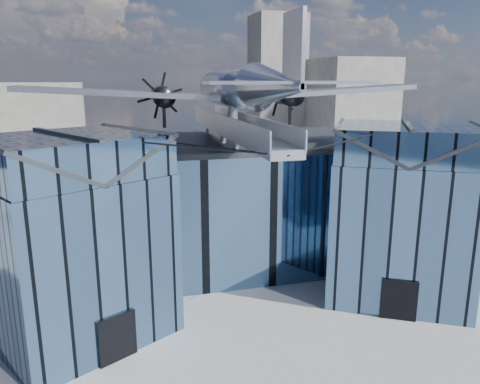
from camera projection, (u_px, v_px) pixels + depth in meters
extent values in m
plane|color=gray|center=(248.00, 303.00, 31.42)|extent=(120.00, 120.00, 0.00)
cube|color=#476B92|center=(218.00, 201.00, 38.75)|extent=(28.00, 14.00, 9.50)
cube|color=#2A2D33|center=(218.00, 142.00, 37.57)|extent=(28.00, 14.00, 0.40)
cube|color=#476B92|center=(76.00, 257.00, 26.74)|extent=(11.79, 11.43, 9.50)
cube|color=#476B92|center=(67.00, 156.00, 25.36)|extent=(11.56, 11.20, 2.20)
cube|color=#2A2D33|center=(25.00, 161.00, 23.81)|extent=(7.98, 9.23, 2.40)
cube|color=#2A2D33|center=(105.00, 151.00, 26.90)|extent=(7.98, 9.23, 2.40)
cube|color=#2A2D33|center=(65.00, 134.00, 25.08)|extent=(4.30, 7.10, 0.18)
cube|color=black|center=(117.00, 338.00, 24.77)|extent=(2.03, 1.32, 2.60)
cube|color=black|center=(143.00, 238.00, 29.83)|extent=(0.34, 0.34, 9.50)
cube|color=#476B92|center=(399.00, 227.00, 31.97)|extent=(11.79, 11.43, 9.50)
cube|color=#476B92|center=(407.00, 142.00, 30.59)|extent=(11.56, 11.20, 2.20)
cube|color=#2A2D33|center=(371.00, 141.00, 31.16)|extent=(7.98, 9.23, 2.40)
cube|color=#2A2D33|center=(444.00, 144.00, 30.02)|extent=(7.98, 9.23, 2.40)
cube|color=#2A2D33|center=(408.00, 125.00, 30.31)|extent=(4.30, 7.10, 0.18)
cube|color=black|center=(399.00, 300.00, 28.99)|extent=(2.03, 1.32, 2.60)
cube|color=black|center=(333.00, 222.00, 33.11)|extent=(0.34, 0.34, 9.50)
cube|color=#92979F|center=(234.00, 132.00, 32.08)|extent=(1.80, 21.00, 0.50)
cube|color=#92979F|center=(222.00, 123.00, 31.70)|extent=(0.08, 21.00, 1.10)
cube|color=#92979F|center=(247.00, 122.00, 32.15)|extent=(0.08, 21.00, 1.10)
cylinder|color=#92979F|center=(208.00, 128.00, 41.16)|extent=(0.44, 0.44, 1.35)
cylinder|color=#92979F|center=(223.00, 136.00, 35.52)|extent=(0.44, 0.44, 1.35)
cylinder|color=#92979F|center=(236.00, 143.00, 31.77)|extent=(0.44, 0.44, 1.35)
cylinder|color=#92979F|center=(233.00, 117.00, 32.32)|extent=(0.70, 0.70, 1.40)
cylinder|color=black|center=(170.00, 145.00, 23.66)|extent=(10.55, 6.08, 0.69)
cylinder|color=black|center=(357.00, 138.00, 26.27)|extent=(10.55, 6.08, 0.69)
cylinder|color=black|center=(196.00, 145.00, 29.58)|extent=(6.09, 17.04, 1.19)
cylinder|color=black|center=(285.00, 142.00, 31.08)|extent=(6.09, 17.04, 1.19)
cylinder|color=#A9ADB6|center=(232.00, 89.00, 31.86)|extent=(2.50, 11.00, 2.50)
sphere|color=#A9ADB6|center=(216.00, 87.00, 37.02)|extent=(2.50, 2.50, 2.50)
cube|color=black|center=(218.00, 78.00, 35.92)|extent=(1.60, 1.40, 0.50)
cone|color=#A9ADB6|center=(276.00, 86.00, 23.34)|extent=(2.50, 7.00, 2.50)
cube|color=#A9ADB6|center=(294.00, 50.00, 20.80)|extent=(0.18, 2.40, 3.40)
cube|color=#A9ADB6|center=(292.00, 82.00, 21.22)|extent=(8.00, 1.80, 0.14)
cube|color=#A9ADB6|center=(127.00, 93.00, 31.13)|extent=(14.00, 3.20, 1.08)
cylinder|color=black|center=(163.00, 97.00, 32.35)|extent=(1.44, 3.20, 1.44)
cone|color=black|center=(160.00, 96.00, 34.04)|extent=(0.70, 0.70, 0.70)
cube|color=black|center=(160.00, 96.00, 34.18)|extent=(1.05, 0.06, 3.33)
cube|color=black|center=(160.00, 96.00, 34.18)|extent=(2.53, 0.06, 2.53)
cube|color=black|center=(160.00, 96.00, 34.18)|extent=(3.33, 0.06, 1.05)
cylinder|color=black|center=(164.00, 115.00, 32.07)|extent=(0.24, 0.24, 1.75)
cube|color=#A9ADB6|center=(321.00, 92.00, 34.61)|extent=(14.00, 3.20, 1.08)
cylinder|color=black|center=(287.00, 95.00, 34.64)|extent=(1.44, 3.20, 1.44)
cone|color=black|center=(279.00, 95.00, 36.33)|extent=(0.70, 0.70, 0.70)
cube|color=black|center=(279.00, 94.00, 36.47)|extent=(1.05, 0.06, 3.33)
cube|color=black|center=(279.00, 94.00, 36.47)|extent=(2.53, 0.06, 2.53)
cube|color=black|center=(279.00, 94.00, 36.47)|extent=(3.33, 0.06, 1.05)
cylinder|color=black|center=(290.00, 113.00, 34.37)|extent=(0.24, 0.24, 1.75)
cube|color=gray|center=(348.00, 111.00, 82.33)|extent=(12.00, 14.00, 18.00)
cube|color=gray|center=(39.00, 126.00, 76.43)|extent=(14.00, 10.00, 14.00)
cube|color=gray|center=(277.00, 87.00, 88.28)|extent=(9.00, 9.00, 26.00)
cylinder|color=#2F1F13|center=(468.00, 243.00, 39.14)|extent=(0.44, 0.44, 2.50)
sphere|color=#244618|center=(471.00, 218.00, 38.61)|extent=(4.19, 4.19, 3.27)
cylinder|color=#2F1F13|center=(460.00, 225.00, 43.53)|extent=(0.49, 0.49, 2.77)
sphere|color=#244618|center=(463.00, 199.00, 42.94)|extent=(4.66, 4.66, 3.63)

